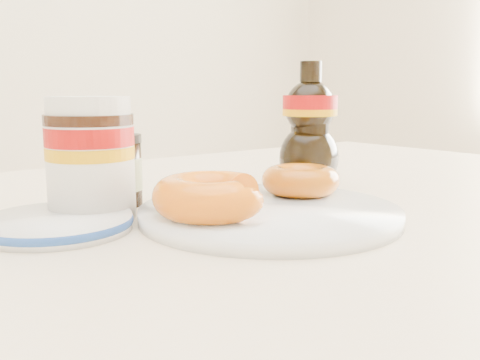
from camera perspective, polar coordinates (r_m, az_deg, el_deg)
dining_table at (r=0.64m, az=0.56°, el=-10.06°), size 1.40×0.90×0.75m
plate at (r=0.56m, az=3.17°, el=-3.49°), size 0.27×0.27×0.01m
donut_bitten at (r=0.51m, az=-3.20°, el=-1.72°), size 0.12×0.12×0.04m
donut_whole at (r=0.63m, az=6.48°, el=0.01°), size 0.11×0.11×0.03m
nutella_jar at (r=0.57m, az=-15.67°, el=2.72°), size 0.09×0.09×0.13m
syrup_bottle at (r=0.74m, az=7.43°, el=5.78°), size 0.11×0.10×0.17m
dark_jar at (r=0.63m, az=-12.70°, el=0.94°), size 0.05×0.05×0.08m
blue_rim_saucer at (r=0.54m, az=-18.93°, el=-4.35°), size 0.14×0.14×0.01m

